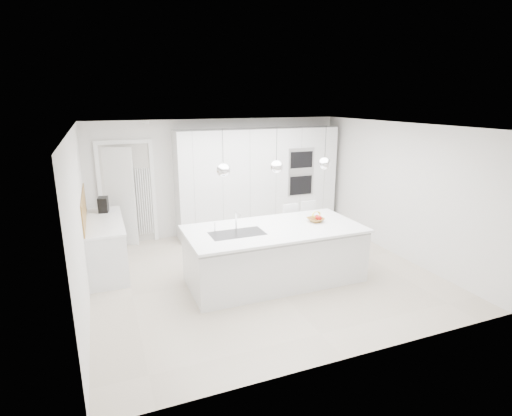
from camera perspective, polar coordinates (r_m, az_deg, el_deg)
name	(u,v)px	position (r m, az deg, el deg)	size (l,w,h in m)	color
floor	(262,274)	(6.95, 0.92, -9.40)	(5.50, 5.50, 0.00)	#C3B49E
wall_back	(219,177)	(8.83, -5.28, 4.45)	(5.50, 5.50, 0.00)	silver
wall_left	(80,222)	(6.06, -23.81, -1.85)	(5.00, 5.00, 0.00)	silver
ceiling	(263,126)	(6.32, 1.02, 11.65)	(5.50, 5.50, 0.00)	white
tall_cabinets	(258,181)	(8.83, 0.29, 3.85)	(3.60, 0.60, 2.30)	white
oven_stack	(301,172)	(8.89, 6.46, 5.14)	(0.62, 0.04, 1.05)	#A5A5A8
doorway_frame	(128,195)	(8.52, -17.87, 1.82)	(1.11, 0.08, 2.13)	white
hallway_door	(115,197)	(8.46, -19.51, 1.45)	(0.82, 0.04, 2.00)	white
radiator	(145,202)	(8.57, -15.64, 0.87)	(0.32, 0.04, 1.40)	white
left_base_cabinets	(106,246)	(7.45, -20.59, -5.11)	(0.60, 1.80, 0.86)	white
left_worktop	(104,221)	(7.31, -20.92, -1.80)	(0.62, 1.82, 0.04)	white
oak_backsplash	(84,208)	(7.25, -23.39, 0.02)	(0.02, 1.80, 0.50)	olive
island_base	(275,256)	(6.56, 2.76, -6.86)	(2.80, 1.20, 0.86)	white
island_worktop	(274,229)	(6.45, 2.63, -3.00)	(2.84, 1.40, 0.04)	white
island_sink	(237,238)	(6.20, -2.69, -4.36)	(0.84, 0.44, 0.18)	#3F3F42
island_tap	(236,220)	(6.32, -2.88, -1.77)	(0.02, 0.02, 0.30)	white
pendant_left	(223,170)	(5.86, -4.68, 5.40)	(0.20, 0.20, 0.20)	white
pendant_mid	(276,167)	(6.16, 2.94, 5.91)	(0.20, 0.20, 0.20)	white
pendant_right	(325,164)	(6.55, 9.76, 6.28)	(0.20, 0.20, 0.20)	white
fruit_bowl	(316,220)	(6.81, 8.52, -1.68)	(0.27, 0.27, 0.07)	olive
espresso_machine	(103,205)	(7.82, -20.98, 0.47)	(0.16, 0.26, 0.27)	black
bar_stool_left	(293,232)	(7.49, 5.30, -3.45)	(0.33, 0.46, 1.01)	white
bar_stool_right	(311,227)	(7.88, 7.84, -2.70)	(0.32, 0.45, 0.97)	white
apple_a	(320,218)	(6.81, 9.07, -1.39)	(0.08, 0.08, 0.08)	red
apple_b	(317,217)	(6.84, 8.68, -1.29)	(0.08, 0.08, 0.08)	red
apple_c	(317,217)	(6.82, 8.76, -1.35)	(0.08, 0.08, 0.08)	red
banana_bunch	(316,215)	(6.82, 8.61, -0.93)	(0.21, 0.21, 0.03)	yellow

